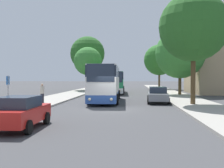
% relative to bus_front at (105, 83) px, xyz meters
% --- Properties ---
extents(ground_plane, '(300.00, 300.00, 0.00)m').
position_rel_bus_front_xyz_m(ground_plane, '(1.15, -6.13, -1.87)').
color(ground_plane, '#424244').
rests_on(ground_plane, ground).
extents(sidewalk_left, '(4.00, 120.00, 0.15)m').
position_rel_bus_front_xyz_m(sidewalk_left, '(-5.85, -6.13, -1.79)').
color(sidewalk_left, '#A39E93').
rests_on(sidewalk_left, ground_plane).
extents(sidewalk_right, '(4.00, 120.00, 0.15)m').
position_rel_bus_front_xyz_m(sidewalk_right, '(8.15, -6.13, -1.79)').
color(sidewalk_right, '#A39E93').
rests_on(sidewalk_right, ground_plane).
extents(bus_front, '(2.97, 10.32, 3.51)m').
position_rel_bus_front_xyz_m(bus_front, '(0.00, 0.00, 0.00)').
color(bus_front, '#2D519E').
rests_on(bus_front, ground_plane).
extents(bus_middle, '(3.10, 11.60, 3.23)m').
position_rel_bus_front_xyz_m(bus_middle, '(0.01, 14.24, -0.14)').
color(bus_middle, silver).
rests_on(bus_middle, ground_plane).
extents(parked_car_left_curb, '(1.98, 3.99, 1.52)m').
position_rel_bus_front_xyz_m(parked_car_left_curb, '(-2.54, -13.96, -1.08)').
color(parked_car_left_curb, red).
rests_on(parked_car_left_curb, ground_plane).
extents(parked_car_right_near, '(2.15, 4.65, 1.51)m').
position_rel_bus_front_xyz_m(parked_car_right_near, '(5.06, -0.76, -1.09)').
color(parked_car_right_near, slate).
rests_on(parked_car_right_near, ground_plane).
extents(bus_stop_sign, '(0.08, 0.45, 2.39)m').
position_rel_bus_front_xyz_m(bus_stop_sign, '(-6.13, -7.81, -0.24)').
color(bus_stop_sign, gray).
rests_on(bus_stop_sign, sidewalk_left).
extents(pedestrian_waiting_far, '(0.36, 0.36, 1.71)m').
position_rel_bus_front_xyz_m(pedestrian_waiting_far, '(-5.33, -3.02, -0.86)').
color(pedestrian_waiting_far, '#23232D').
rests_on(pedestrian_waiting_far, sidewalk_left).
extents(tree_left_near, '(6.31, 6.31, 9.82)m').
position_rel_bus_front_xyz_m(tree_left_near, '(-5.58, 22.06, 4.93)').
color(tree_left_near, brown).
rests_on(tree_left_near, sidewalk_left).
extents(tree_left_far, '(4.75, 4.75, 7.40)m').
position_rel_bus_front_xyz_m(tree_left_far, '(-4.85, 18.13, 3.29)').
color(tree_left_far, '#47331E').
rests_on(tree_left_far, sidewalk_left).
extents(tree_right_near, '(6.50, 6.50, 8.63)m').
position_rel_bus_front_xyz_m(tree_right_near, '(8.91, 9.40, 3.66)').
color(tree_right_near, '#513D23').
rests_on(tree_right_near, sidewalk_right).
extents(tree_right_mid, '(6.21, 6.21, 8.94)m').
position_rel_bus_front_xyz_m(tree_right_mid, '(8.09, 27.99, 4.10)').
color(tree_right_mid, brown).
rests_on(tree_right_mid, sidewalk_right).
extents(tree_right_far, '(5.82, 5.82, 9.42)m').
position_rel_bus_front_xyz_m(tree_right_far, '(7.80, -3.06, 4.78)').
color(tree_right_far, '#513D23').
rests_on(tree_right_far, sidewalk_right).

